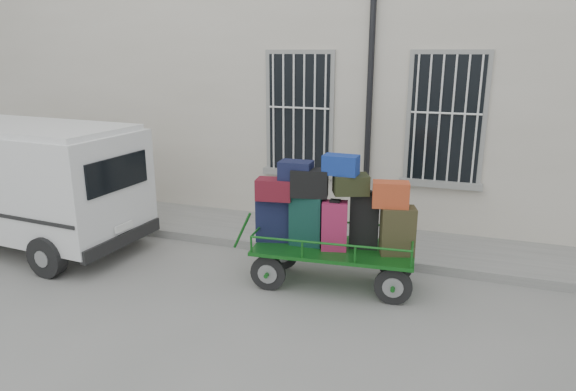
# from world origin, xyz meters

# --- Properties ---
(ground) EXTENTS (80.00, 80.00, 0.00)m
(ground) POSITION_xyz_m (0.00, 0.00, 0.00)
(ground) COLOR slate
(ground) RESTS_ON ground
(building) EXTENTS (24.00, 5.15, 6.00)m
(building) POSITION_xyz_m (0.00, 5.50, 3.00)
(building) COLOR #BEB5A2
(building) RESTS_ON ground
(sidewalk) EXTENTS (24.00, 1.70, 0.15)m
(sidewalk) POSITION_xyz_m (0.00, 2.20, 0.07)
(sidewalk) COLOR slate
(sidewalk) RESTS_ON ground
(luggage_cart) EXTENTS (2.79, 1.26, 1.99)m
(luggage_cart) POSITION_xyz_m (0.93, 0.47, 1.02)
(luggage_cart) COLOR black
(luggage_cart) RESTS_ON ground
(van) EXTENTS (4.50, 2.24, 2.20)m
(van) POSITION_xyz_m (-4.64, 0.28, 1.26)
(van) COLOR white
(van) RESTS_ON ground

